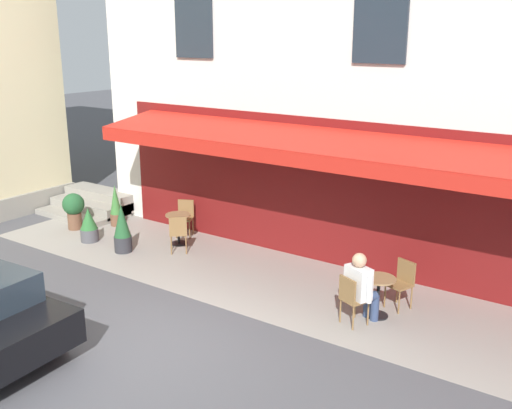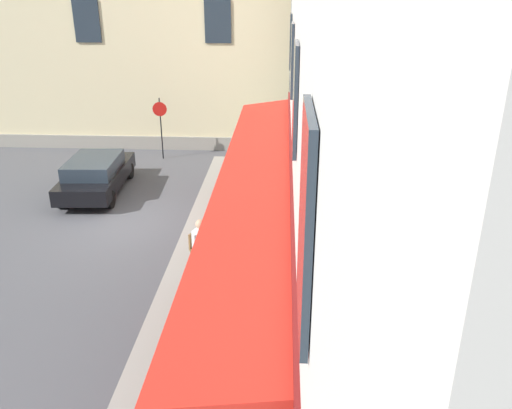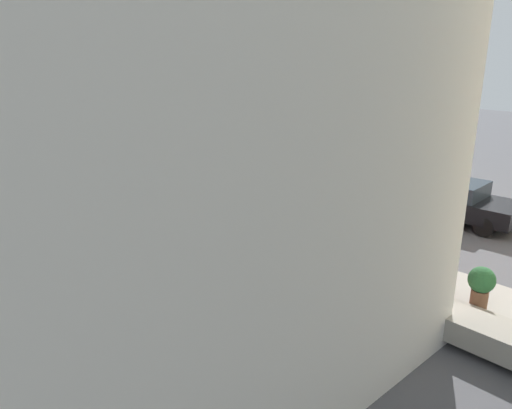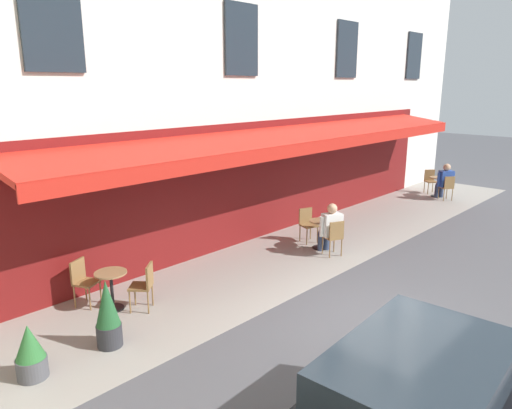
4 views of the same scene
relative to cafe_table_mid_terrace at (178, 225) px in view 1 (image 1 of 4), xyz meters
The scene contains 14 objects.
ground_plane 4.89m from the cafe_table_mid_terrace, 125.30° to the left, with size 70.00×70.00×0.00m, color #4C4C51.
sidewalk_cafe_terrace 6.11m from the cafe_table_mid_terrace, behind, with size 20.50×3.20×0.01m, color gray.
back_alley_steps 3.85m from the cafe_table_mid_terrace, ahead, with size 2.40×1.75×0.60m.
cafe_table_mid_terrace is the anchor object (origin of this frame).
cafe_chair_wicker_back_row 0.63m from the cafe_table_mid_terrace, 131.87° to the left, with size 0.56×0.56×0.91m.
cafe_chair_wicker_kerbside 0.63m from the cafe_table_mid_terrace, 63.87° to the right, with size 0.54×0.54×0.91m.
cafe_table_streetside 5.57m from the cafe_table_mid_terrace, behind, with size 0.60×0.60×0.75m.
cafe_chair_wicker_corner_left 5.45m from the cafe_table_mid_terrace, 165.04° to the left, with size 0.52×0.52×0.91m.
cafe_chair_wicker_corner_right 5.72m from the cafe_table_mid_terrace, behind, with size 0.51×0.51×0.91m.
seated_patron_in_white 5.49m from the cafe_table_mid_terrace, 167.27° to the left, with size 0.63×0.64×1.31m.
potted_plant_by_steps 2.33m from the cafe_table_mid_terrace, ahead, with size 0.32×0.32×1.11m.
potted_plant_under_sign 3.07m from the cafe_table_mid_terrace, 12.80° to the left, with size 0.56×0.56×0.95m.
potted_plant_entrance_left 2.22m from the cafe_table_mid_terrace, 29.52° to the left, with size 0.44×0.44×0.84m.
potted_plant_mid_terrace 1.34m from the cafe_table_mid_terrace, 57.73° to the left, with size 0.41×0.41×1.15m.
Camera 1 is at (-6.50, 6.14, 4.94)m, focal length 41.88 mm.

